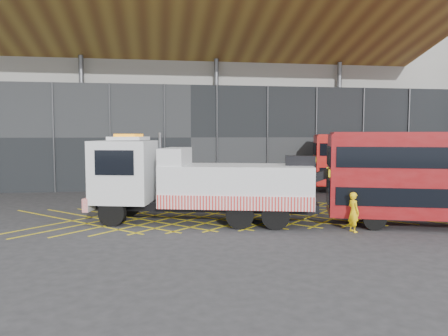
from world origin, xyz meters
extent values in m
plane|color=#2B2B2E|center=(0.00, 0.00, 0.00)|extent=(120.00, 120.00, 0.00)
cube|color=yellow|center=(-4.80, 0.00, 0.01)|extent=(7.16, 7.16, 0.01)
cube|color=yellow|center=(-4.80, 0.00, 0.01)|extent=(7.16, 7.16, 0.01)
cube|color=yellow|center=(-3.20, 0.00, 0.01)|extent=(7.16, 7.16, 0.01)
cube|color=yellow|center=(-3.20, 0.00, 0.01)|extent=(7.16, 7.16, 0.01)
cube|color=yellow|center=(-1.60, 0.00, 0.01)|extent=(7.16, 7.16, 0.01)
cube|color=yellow|center=(-1.60, 0.00, 0.01)|extent=(7.16, 7.16, 0.01)
cube|color=yellow|center=(0.00, 0.00, 0.01)|extent=(7.16, 7.16, 0.01)
cube|color=yellow|center=(0.00, 0.00, 0.01)|extent=(7.16, 7.16, 0.01)
cube|color=yellow|center=(1.60, 0.00, 0.01)|extent=(7.16, 7.16, 0.01)
cube|color=yellow|center=(1.60, 0.00, 0.01)|extent=(7.16, 7.16, 0.01)
cube|color=yellow|center=(3.20, 0.00, 0.01)|extent=(7.16, 7.16, 0.01)
cube|color=yellow|center=(3.20, 0.00, 0.01)|extent=(7.16, 7.16, 0.01)
cube|color=yellow|center=(4.80, 0.00, 0.01)|extent=(7.16, 7.16, 0.01)
cube|color=yellow|center=(4.80, 0.00, 0.01)|extent=(7.16, 7.16, 0.01)
cube|color=yellow|center=(6.40, 0.00, 0.01)|extent=(7.16, 7.16, 0.01)
cube|color=yellow|center=(6.40, 0.00, 0.01)|extent=(7.16, 7.16, 0.01)
cube|color=yellow|center=(8.00, 0.00, 0.01)|extent=(7.16, 7.16, 0.01)
cube|color=yellow|center=(8.00, 0.00, 0.01)|extent=(7.16, 7.16, 0.01)
cube|color=yellow|center=(9.60, 0.00, 0.01)|extent=(7.16, 7.16, 0.01)
cube|color=yellow|center=(9.60, 0.00, 0.01)|extent=(7.16, 7.16, 0.01)
cube|color=yellow|center=(11.20, 0.00, 0.01)|extent=(7.16, 7.16, 0.01)
cube|color=yellow|center=(11.20, 0.00, 0.01)|extent=(7.16, 7.16, 0.01)
cube|color=yellow|center=(12.80, 0.00, 0.01)|extent=(7.16, 7.16, 0.01)
cube|color=yellow|center=(12.80, 0.00, 0.01)|extent=(7.16, 7.16, 0.01)
cube|color=gray|center=(2.00, 19.00, 9.00)|extent=(55.00, 14.00, 18.00)
cube|color=black|center=(2.00, 11.70, 4.00)|extent=(55.00, 0.80, 8.00)
cube|color=brown|center=(0.00, 8.00, 11.50)|extent=(40.00, 11.93, 4.07)
cylinder|color=#595B60|center=(-6.00, 11.50, 5.00)|extent=(0.36, 0.36, 10.00)
cylinder|color=#595B60|center=(4.00, 11.50, 5.00)|extent=(0.36, 0.36, 10.00)
cylinder|color=#595B60|center=(14.00, 11.50, 5.00)|extent=(0.36, 0.36, 10.00)
cube|color=black|center=(1.54, -1.42, 0.80)|extent=(10.77, 3.89, 0.40)
cube|color=white|center=(-2.21, -0.43, 2.45)|extent=(3.38, 3.46, 2.97)
cube|color=black|center=(-3.55, -0.07, 2.97)|extent=(0.70, 2.44, 1.26)
cube|color=red|center=(-3.59, -0.06, 0.97)|extent=(1.04, 2.94, 0.63)
cube|color=orange|center=(-1.99, -0.48, 4.20)|extent=(1.34, 1.59, 0.14)
cube|color=white|center=(3.09, -1.83, 1.88)|extent=(7.57, 4.57, 1.83)
cube|color=red|center=(2.71, -3.24, 1.20)|extent=(6.86, 1.88, 0.63)
cube|color=white|center=(0.22, -1.07, 3.20)|extent=(1.81, 2.94, 0.80)
cube|color=black|center=(5.96, -2.59, 2.97)|extent=(1.47, 0.90, 0.57)
cube|color=black|center=(7.06, -2.89, 2.40)|extent=(2.51, 1.03, 1.23)
cylinder|color=black|center=(-2.74, -1.52, 0.63)|extent=(1.32, 0.71, 1.26)
cylinder|color=black|center=(-2.12, 0.79, 0.63)|extent=(1.32, 0.71, 1.26)
cylinder|color=black|center=(4.54, -3.46, 0.63)|extent=(1.32, 0.71, 1.26)
cylinder|color=black|center=(5.16, -1.14, 0.63)|extent=(1.32, 0.71, 1.26)
cylinder|color=#595B60|center=(-0.48, 0.30, 3.08)|extent=(0.16, 0.16, 2.51)
cube|color=black|center=(7.36, -2.59, 1.55)|extent=(0.76, 2.08, 1.26)
cube|color=black|center=(7.36, -2.59, 3.25)|extent=(0.76, 2.08, 0.92)
cube|color=yellow|center=(7.35, -2.59, 2.47)|extent=(0.61, 1.66, 0.34)
cylinder|color=black|center=(8.86, -4.25, 0.50)|extent=(1.05, 0.60, 1.01)
cylinder|color=black|center=(9.56, -2.19, 0.50)|extent=(1.05, 0.60, 1.01)
cube|color=#AD140F|center=(16.01, 7.43, 2.32)|extent=(10.64, 4.99, 3.66)
cube|color=black|center=(16.01, 7.43, 1.46)|extent=(10.26, 4.94, 0.80)
cube|color=black|center=(16.01, 7.43, 3.16)|extent=(10.26, 4.94, 0.90)
cube|color=black|center=(10.98, 8.76, 1.51)|extent=(0.60, 2.06, 1.23)
cube|color=black|center=(10.98, 8.76, 3.16)|extent=(0.60, 2.06, 0.90)
cube|color=yellow|center=(10.97, 8.77, 2.40)|extent=(0.49, 1.64, 0.33)
cube|color=#AD140F|center=(16.01, 7.43, 4.18)|extent=(10.39, 4.75, 0.11)
cylinder|color=black|center=(12.55, 7.26, 0.49)|extent=(1.02, 0.53, 0.98)
cylinder|color=black|center=(13.09, 9.29, 0.49)|extent=(1.02, 0.53, 0.98)
cylinder|color=black|center=(18.66, 5.64, 0.49)|extent=(1.02, 0.53, 0.98)
cylinder|color=black|center=(19.20, 7.67, 0.49)|extent=(1.02, 0.53, 0.98)
imported|color=yellow|center=(7.77, -4.45, 0.87)|extent=(0.52, 0.70, 1.75)
camera|label=1|loc=(-0.76, -22.10, 4.26)|focal=35.00mm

